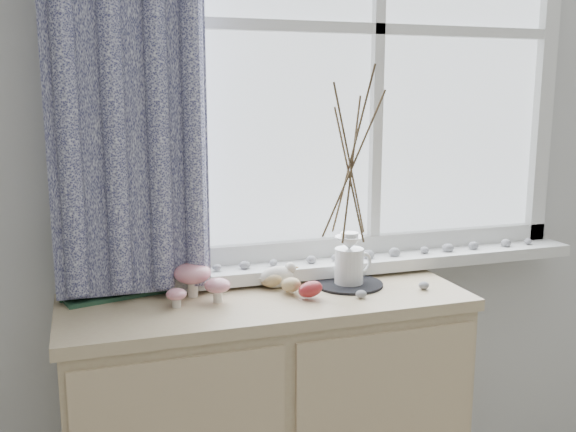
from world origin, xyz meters
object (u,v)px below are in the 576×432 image
at_px(toadstool_cluster, 196,279).
at_px(twig_pitcher, 351,161).
at_px(botanical_book, 116,258).
at_px(sideboard, 268,429).

bearing_deg(toadstool_cluster, twig_pitcher, -1.37).
relative_size(botanical_book, twig_pitcher, 0.52).
xyz_separation_m(sideboard, botanical_book, (-0.42, 0.12, 0.55)).
bearing_deg(toadstool_cluster, sideboard, -13.14).
bearing_deg(twig_pitcher, toadstool_cluster, 154.83).
height_order(toadstool_cluster, twig_pitcher, twig_pitcher).
height_order(sideboard, botanical_book, botanical_book).
xyz_separation_m(sideboard, toadstool_cluster, (-0.20, 0.05, 0.48)).
height_order(sideboard, toadstool_cluster, toadstool_cluster).
bearing_deg(twig_pitcher, sideboard, 163.53).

